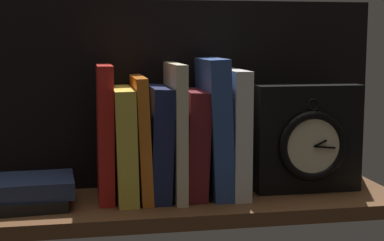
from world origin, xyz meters
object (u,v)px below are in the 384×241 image
book_maroon_dawkins (193,143)px  book_blue_modern (214,127)px  book_orange_pandolfini (141,138)px  book_white_catcher (233,132)px  book_yellow_seinlanguage (124,144)px  book_cream_twain (175,130)px  book_stack_side (26,193)px  book_red_requiem (105,133)px  book_navy_bierce (158,142)px  framed_clock (307,139)px

book_maroon_dawkins → book_blue_modern: bearing=0.0°
book_orange_pandolfini → book_white_catcher: (17.24, 0.00, 0.53)cm
book_orange_pandolfini → book_maroon_dawkins: bearing=0.0°
book_yellow_seinlanguage → book_orange_pandolfini: size_ratio=0.91×
book_cream_twain → book_blue_modern: size_ratio=0.97×
book_white_catcher → book_stack_side: (-37.46, -2.72, -9.13)cm
book_red_requiem → book_cream_twain: bearing=0.0°
book_stack_side → book_red_requiem: bearing=11.2°
book_yellow_seinlanguage → book_stack_side: 18.95cm
book_orange_pandolfini → book_navy_bierce: bearing=0.0°
book_yellow_seinlanguage → framed_clock: (34.50, -1.19, -0.05)cm
book_red_requiem → book_stack_side: size_ratio=1.39×
book_blue_modern → book_stack_side: size_ratio=1.45×
book_navy_bierce → book_white_catcher: (14.10, 0.00, 1.47)cm
book_red_requiem → book_stack_side: 17.02cm
book_maroon_dawkins → framed_clock: (21.93, -1.19, 0.24)cm
book_orange_pandolfini → book_white_catcher: bearing=0.0°
book_orange_pandolfini → book_navy_bierce: 3.28cm
book_maroon_dawkins → book_white_catcher: bearing=0.0°
book_yellow_seinlanguage → book_maroon_dawkins: size_ratio=1.03×
book_maroon_dawkins → book_orange_pandolfini: bearing=180.0°
book_navy_bierce → book_maroon_dawkins: bearing=0.0°
book_yellow_seinlanguage → book_navy_bierce: bearing=0.0°
book_red_requiem → book_yellow_seinlanguage: (3.40, 0.00, -2.07)cm
book_cream_twain → book_blue_modern: book_blue_modern is taller
book_blue_modern → book_stack_side: book_blue_modern is taller
book_red_requiem → book_navy_bierce: (9.60, 0.00, -1.99)cm
book_blue_modern → book_red_requiem: bearing=-180.0°
book_maroon_dawkins → book_white_catcher: book_white_catcher is taller
book_yellow_seinlanguage → book_stack_side: (-17.15, -2.72, -7.58)cm
book_cream_twain → book_orange_pandolfini: bearing=180.0°
book_red_requiem → book_yellow_seinlanguage: bearing=0.0°
framed_clock → book_stack_side: (-51.66, -1.54, -7.54)cm
book_yellow_seinlanguage → book_cream_twain: size_ratio=0.82×
book_maroon_dawkins → book_cream_twain: bearing=180.0°
book_blue_modern → book_stack_side: bearing=-175.4°
book_blue_modern → framed_clock: 18.09cm
book_navy_bierce → book_maroon_dawkins: size_ratio=1.04×
book_maroon_dawkins → book_white_catcher: (7.74, 0.00, 1.84)cm
book_red_requiem → book_navy_bierce: size_ratio=1.20×
book_red_requiem → framed_clock: book_red_requiem is taller
book_white_catcher → framed_clock: 14.33cm
framed_clock → book_cream_twain: bearing=177.3°
book_orange_pandolfini → framed_clock: 31.48cm
book_yellow_seinlanguage → book_navy_bierce: (6.21, 0.00, 0.08)cm
book_maroon_dawkins → book_yellow_seinlanguage: bearing=180.0°
book_red_requiem → book_cream_twain: size_ratio=0.99×
book_navy_bierce → book_maroon_dawkins: book_navy_bierce is taller
book_navy_bierce → book_stack_side: book_navy_bierce is taller
book_navy_bierce → framed_clock: 28.32cm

